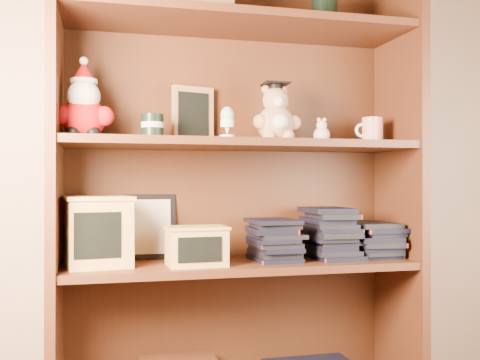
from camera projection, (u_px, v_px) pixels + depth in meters
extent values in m
cube|color=tan|center=(169.00, 60.00, 2.00)|extent=(3.00, 0.04, 2.50)
cube|color=#4F2916|center=(55.00, 186.00, 1.72)|extent=(0.03, 0.35, 1.60)
cube|color=#4F2916|center=(399.00, 186.00, 2.00)|extent=(0.03, 0.35, 1.60)
cube|color=#4A2613|center=(229.00, 186.00, 2.02)|extent=(1.20, 0.02, 1.60)
cube|color=#4F2916|center=(240.00, 24.00, 1.86)|extent=(1.14, 0.33, 0.02)
cylinder|color=black|center=(324.00, 11.00, 1.93)|extent=(0.09, 0.09, 0.11)
cube|color=#4F2916|center=(240.00, 265.00, 1.86)|extent=(1.14, 0.33, 0.02)
cube|color=#4F2916|center=(240.00, 145.00, 1.86)|extent=(1.14, 0.33, 0.02)
sphere|color=#A50F0F|center=(84.00, 118.00, 1.74)|extent=(0.13, 0.13, 0.13)
sphere|color=#A50F0F|center=(63.00, 115.00, 1.70)|extent=(0.06, 0.06, 0.06)
sphere|color=#A50F0F|center=(104.00, 116.00, 1.73)|extent=(0.06, 0.06, 0.06)
sphere|color=black|center=(74.00, 133.00, 1.70)|extent=(0.04, 0.04, 0.04)
sphere|color=black|center=(93.00, 133.00, 1.71)|extent=(0.04, 0.04, 0.04)
sphere|color=white|center=(84.00, 96.00, 1.72)|extent=(0.10, 0.10, 0.10)
sphere|color=#D8B293|center=(84.00, 90.00, 1.74)|extent=(0.07, 0.07, 0.07)
cone|color=#A50F0F|center=(84.00, 72.00, 1.74)|extent=(0.08, 0.08, 0.07)
sphere|color=white|center=(84.00, 61.00, 1.74)|extent=(0.03, 0.03, 0.03)
cylinder|color=white|center=(84.00, 81.00, 1.74)|extent=(0.08, 0.08, 0.01)
cylinder|color=black|center=(153.00, 127.00, 1.79)|extent=(0.07, 0.07, 0.08)
cylinder|color=beige|center=(153.00, 125.00, 1.79)|extent=(0.07, 0.07, 0.02)
cube|color=#9E7547|center=(193.00, 115.00, 1.94)|extent=(0.15, 0.06, 0.19)
cube|color=black|center=(193.00, 114.00, 1.93)|extent=(0.11, 0.03, 0.15)
cube|color=#9E7547|center=(191.00, 139.00, 1.97)|extent=(0.08, 0.08, 0.01)
cylinder|color=white|center=(227.00, 137.00, 1.77)|extent=(0.05, 0.05, 0.01)
cone|color=white|center=(227.00, 130.00, 1.77)|extent=(0.02, 0.02, 0.03)
cylinder|color=white|center=(227.00, 124.00, 1.77)|extent=(0.04, 0.04, 0.02)
ellipsoid|color=silver|center=(227.00, 115.00, 1.77)|extent=(0.04, 0.04, 0.05)
sphere|color=tan|center=(275.00, 124.00, 1.89)|extent=(0.13, 0.13, 0.13)
sphere|color=white|center=(280.00, 122.00, 1.84)|extent=(0.05, 0.05, 0.05)
sphere|color=tan|center=(260.00, 122.00, 1.86)|extent=(0.05, 0.05, 0.05)
sphere|color=tan|center=(294.00, 123.00, 1.89)|extent=(0.05, 0.05, 0.05)
sphere|color=tan|center=(270.00, 136.00, 1.85)|extent=(0.05, 0.05, 0.05)
sphere|color=tan|center=(288.00, 136.00, 1.86)|extent=(0.05, 0.05, 0.05)
sphere|color=tan|center=(275.00, 100.00, 1.89)|extent=(0.09, 0.09, 0.09)
sphere|color=white|center=(279.00, 101.00, 1.86)|extent=(0.04, 0.04, 0.04)
sphere|color=tan|center=(266.00, 90.00, 1.89)|extent=(0.03, 0.03, 0.03)
sphere|color=tan|center=(284.00, 90.00, 1.91)|extent=(0.03, 0.03, 0.03)
cylinder|color=black|center=(275.00, 87.00, 1.89)|extent=(0.04, 0.04, 0.02)
cube|color=black|center=(275.00, 84.00, 1.89)|extent=(0.09, 0.09, 0.01)
cylinder|color=#A50F0F|center=(289.00, 86.00, 1.88)|extent=(0.00, 0.04, 0.03)
sphere|color=beige|center=(322.00, 135.00, 1.93)|extent=(0.06, 0.06, 0.06)
sphere|color=beige|center=(322.00, 125.00, 1.93)|extent=(0.04, 0.04, 0.04)
sphere|color=beige|center=(319.00, 120.00, 1.93)|extent=(0.01, 0.01, 0.01)
sphere|color=beige|center=(324.00, 120.00, 1.93)|extent=(0.01, 0.01, 0.01)
cylinder|color=silver|center=(372.00, 131.00, 1.98)|extent=(0.07, 0.07, 0.09)
torus|color=white|center=(362.00, 130.00, 1.97)|extent=(0.05, 0.01, 0.05)
cube|color=black|center=(150.00, 226.00, 1.93)|extent=(0.18, 0.04, 0.22)
cube|color=beige|center=(150.00, 227.00, 1.92)|extent=(0.14, 0.03, 0.18)
cube|color=tan|center=(98.00, 233.00, 1.75)|extent=(0.22, 0.22, 0.21)
cube|color=black|center=(98.00, 235.00, 1.65)|extent=(0.14, 0.02, 0.14)
cube|color=tan|center=(98.00, 198.00, 1.75)|extent=(0.23, 0.23, 0.01)
cube|color=tan|center=(196.00, 247.00, 1.76)|extent=(0.19, 0.13, 0.12)
cube|color=black|center=(200.00, 250.00, 1.69)|extent=(0.13, 0.01, 0.08)
cube|color=tan|center=(196.00, 228.00, 1.76)|extent=(0.20, 0.14, 0.01)
cube|color=black|center=(273.00, 258.00, 1.89)|extent=(0.14, 0.20, 0.02)
cube|color=black|center=(273.00, 253.00, 1.89)|extent=(0.14, 0.20, 0.02)
cube|color=black|center=(273.00, 248.00, 1.89)|extent=(0.14, 0.20, 0.02)
cube|color=black|center=(273.00, 244.00, 1.89)|extent=(0.14, 0.20, 0.02)
cube|color=black|center=(273.00, 239.00, 1.89)|extent=(0.14, 0.20, 0.02)
cube|color=black|center=(273.00, 234.00, 1.89)|extent=(0.14, 0.20, 0.02)
cube|color=black|center=(273.00, 229.00, 1.89)|extent=(0.14, 0.20, 0.02)
cube|color=black|center=(273.00, 225.00, 1.89)|extent=(0.14, 0.20, 0.02)
cube|color=black|center=(273.00, 220.00, 1.89)|extent=(0.14, 0.20, 0.02)
cube|color=black|center=(330.00, 256.00, 1.94)|extent=(0.14, 0.20, 0.02)
cube|color=black|center=(330.00, 251.00, 1.94)|extent=(0.14, 0.20, 0.02)
cube|color=black|center=(330.00, 247.00, 1.94)|extent=(0.14, 0.20, 0.02)
cube|color=black|center=(330.00, 242.00, 1.94)|extent=(0.14, 0.20, 0.02)
cube|color=black|center=(330.00, 237.00, 1.94)|extent=(0.14, 0.20, 0.02)
cube|color=black|center=(330.00, 233.00, 1.94)|extent=(0.14, 0.20, 0.02)
cube|color=black|center=(330.00, 228.00, 1.94)|extent=(0.14, 0.20, 0.02)
cube|color=black|center=(330.00, 224.00, 1.94)|extent=(0.14, 0.20, 0.02)
cube|color=black|center=(330.00, 219.00, 1.94)|extent=(0.14, 0.20, 0.02)
cube|color=black|center=(330.00, 214.00, 1.94)|extent=(0.14, 0.20, 0.02)
cube|color=black|center=(330.00, 210.00, 1.94)|extent=(0.14, 0.20, 0.02)
cube|color=black|center=(374.00, 254.00, 1.97)|extent=(0.14, 0.20, 0.02)
cube|color=black|center=(373.00, 250.00, 1.97)|extent=(0.14, 0.20, 0.02)
cube|color=black|center=(373.00, 245.00, 1.97)|extent=(0.14, 0.20, 0.02)
cube|color=black|center=(373.00, 241.00, 1.97)|extent=(0.14, 0.20, 0.02)
cube|color=black|center=(373.00, 236.00, 1.97)|extent=(0.14, 0.20, 0.02)
cube|color=black|center=(373.00, 232.00, 1.97)|extent=(0.14, 0.20, 0.02)
cube|color=black|center=(373.00, 227.00, 1.97)|extent=(0.14, 0.20, 0.02)
cube|color=black|center=(373.00, 223.00, 1.97)|extent=(0.14, 0.20, 0.02)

